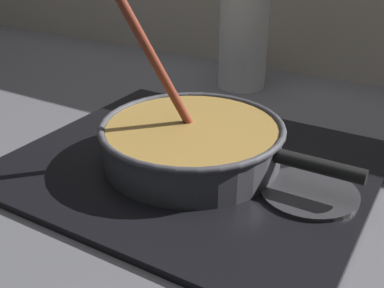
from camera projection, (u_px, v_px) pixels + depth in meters
name	position (u px, v px, depth m)	size (l,w,h in m)	color
ground	(73.00, 229.00, 0.64)	(2.40, 1.60, 0.04)	#4C4C51
hob_plate	(192.00, 164.00, 0.76)	(0.56, 0.48, 0.01)	black
burner_ring	(192.00, 159.00, 0.75)	(0.17, 0.17, 0.01)	#592D0C
spare_burner	(309.00, 192.00, 0.66)	(0.14, 0.14, 0.01)	#262628
cooking_pan	(192.00, 141.00, 0.74)	(0.42, 0.29, 0.28)	#38383D
paper_towel_roll	(243.00, 38.00, 1.07)	(0.11, 0.11, 0.23)	white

